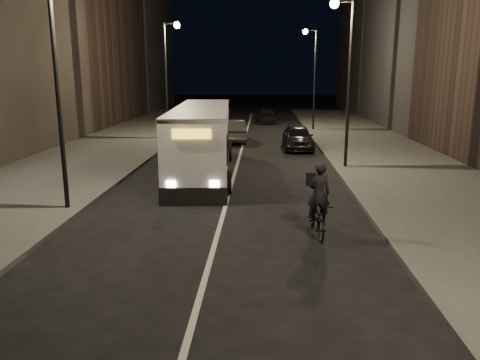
# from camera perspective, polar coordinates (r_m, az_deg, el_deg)

# --- Properties ---
(ground) EXTENTS (180.00, 180.00, 0.00)m
(ground) POSITION_cam_1_polar(r_m,az_deg,el_deg) (12.81, -3.55, -9.38)
(ground) COLOR black
(ground) RESTS_ON ground
(sidewalk_right) EXTENTS (7.00, 70.00, 0.16)m
(sidewalk_right) POSITION_cam_1_polar(r_m,az_deg,el_deg) (27.17, 18.01, 2.22)
(sidewalk_right) COLOR #393937
(sidewalk_right) RESTS_ON ground
(sidewalk_left) EXTENTS (7.00, 70.00, 0.16)m
(sidewalk_left) POSITION_cam_1_polar(r_m,az_deg,el_deg) (28.01, -17.87, 2.54)
(sidewalk_left) COLOR #393937
(sidewalk_left) RESTS_ON ground
(streetlight_right_mid) EXTENTS (1.20, 0.44, 8.12)m
(streetlight_right_mid) POSITION_cam_1_polar(r_m,az_deg,el_deg) (24.10, 12.67, 13.88)
(streetlight_right_mid) COLOR black
(streetlight_right_mid) RESTS_ON sidewalk_right
(streetlight_right_far) EXTENTS (1.20, 0.44, 8.12)m
(streetlight_right_far) POSITION_cam_1_polar(r_m,az_deg,el_deg) (39.97, 8.76, 13.59)
(streetlight_right_far) COLOR black
(streetlight_right_far) RESTS_ON sidewalk_right
(streetlight_left_near) EXTENTS (1.20, 0.44, 8.12)m
(streetlight_left_near) POSITION_cam_1_polar(r_m,az_deg,el_deg) (17.14, -20.81, 13.83)
(streetlight_left_near) COLOR black
(streetlight_left_near) RESTS_ON sidewalk_left
(streetlight_left_far) EXTENTS (1.20, 0.44, 8.12)m
(streetlight_left_far) POSITION_cam_1_polar(r_m,az_deg,el_deg) (34.43, -8.64, 13.70)
(streetlight_left_far) COLOR black
(streetlight_left_far) RESTS_ON sidewalk_left
(city_bus) EXTENTS (3.44, 12.16, 3.24)m
(city_bus) POSITION_cam_1_polar(r_m,az_deg,el_deg) (23.05, -4.61, 5.23)
(city_bus) COLOR silver
(city_bus) RESTS_ON ground
(cyclist_on_bicycle) EXTENTS (0.91, 2.06, 2.31)m
(cyclist_on_bicycle) POSITION_cam_1_polar(r_m,az_deg,el_deg) (14.40, 9.41, -3.74)
(cyclist_on_bicycle) COLOR black
(cyclist_on_bicycle) RESTS_ON ground
(car_near) EXTENTS (1.93, 4.58, 1.55)m
(car_near) POSITION_cam_1_polar(r_m,az_deg,el_deg) (30.39, 7.04, 5.18)
(car_near) COLOR black
(car_near) RESTS_ON ground
(car_mid) EXTENTS (2.25, 4.95, 1.58)m
(car_mid) POSITION_cam_1_polar(r_m,az_deg,el_deg) (33.52, -0.91, 6.03)
(car_mid) COLOR #343436
(car_mid) RESTS_ON ground
(car_far) EXTENTS (2.07, 4.71, 1.35)m
(car_far) POSITION_cam_1_polar(r_m,az_deg,el_deg) (46.49, 3.35, 7.83)
(car_far) COLOR black
(car_far) RESTS_ON ground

